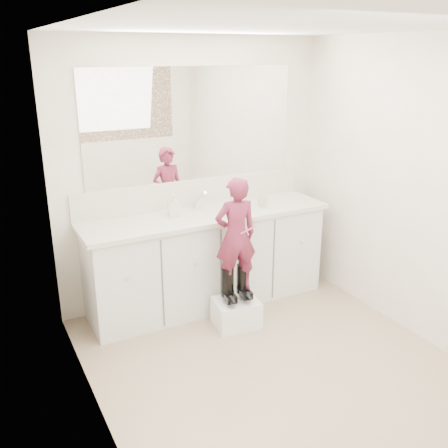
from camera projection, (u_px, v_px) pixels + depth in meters
floor at (280, 370)px, 3.73m from camera, size 3.00×3.00×0.00m
ceiling at (294, 26)px, 2.95m from camera, size 3.00×3.00×0.00m
wall_back at (193, 173)px, 4.60m from camera, size 2.60×0.00×2.60m
wall_left at (92, 252)px, 2.77m from camera, size 0.00×3.00×3.00m
wall_right at (423, 194)px, 3.92m from camera, size 0.00×3.00×3.00m
vanity_cabinet at (207, 260)px, 4.62m from camera, size 2.20×0.55×0.85m
countertop at (207, 215)px, 4.46m from camera, size 2.28×0.58×0.04m
backsplash at (194, 192)px, 4.64m from camera, size 2.28×0.03×0.25m
mirror at (193, 125)px, 4.44m from camera, size 2.00×0.02×1.00m
faucet at (199, 203)px, 4.58m from camera, size 0.08×0.08×0.10m
cup at (262, 202)px, 4.63m from camera, size 0.13×0.13×0.09m
soap_bottle at (174, 205)px, 4.34m from camera, size 0.10×0.10×0.20m
step_stool at (236, 313)px, 4.31m from camera, size 0.41×0.36×0.24m
boot_left at (227, 285)px, 4.20m from camera, size 0.14×0.22×0.31m
boot_right at (243, 282)px, 4.27m from camera, size 0.14×0.22×0.31m
toddler at (236, 235)px, 4.09m from camera, size 0.39×0.28×0.98m
toothbrush at (248, 230)px, 4.04m from camera, size 0.14×0.03×0.06m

